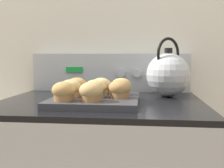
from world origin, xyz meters
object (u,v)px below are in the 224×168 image
at_px(muffin_r2_c1, 100,86).
at_px(muffin_r0_c0, 64,92).
at_px(muffin_r1_c2, 120,89).
at_px(muffin_r2_c0, 77,86).
at_px(muffin_pan, 95,100).
at_px(muffin_r1_c1, 95,89).
at_px(muffin_r1_c0, 71,89).
at_px(tea_kettle, 168,74).
at_px(muffin_r2_c2, 121,87).
at_px(muffin_r0_c1, 91,92).

bearing_deg(muffin_r2_c1, muffin_r0_c0, -117.93).
xyz_separation_m(muffin_r0_c0, muffin_r1_c2, (0.17, 0.08, 0.00)).
bearing_deg(muffin_r2_c0, muffin_pan, -44.67).
xyz_separation_m(muffin_r1_c1, muffin_r1_c2, (0.08, -0.00, 0.00)).
relative_size(muffin_r0_c0, muffin_r1_c0, 1.00).
height_order(muffin_r0_c0, tea_kettle, tea_kettle).
height_order(muffin_r1_c0, muffin_r1_c2, same).
xyz_separation_m(muffin_pan, muffin_r1_c1, (0.00, 0.00, 0.04)).
relative_size(muffin_r0_c0, tea_kettle, 0.31).
height_order(muffin_pan, muffin_r1_c1, muffin_r1_c1).
height_order(muffin_pan, muffin_r1_c0, muffin_r1_c0).
relative_size(muffin_r1_c0, tea_kettle, 0.31).
relative_size(muffin_pan, tea_kettle, 1.24).
relative_size(muffin_r1_c1, muffin_r2_c2, 1.00).
relative_size(muffin_r0_c1, muffin_r1_c2, 1.00).
xyz_separation_m(muffin_pan, muffin_r1_c2, (0.09, -0.00, 0.04)).
bearing_deg(muffin_r1_c2, tea_kettle, 49.49).
height_order(muffin_r2_c2, tea_kettle, tea_kettle).
distance_m(muffin_pan, muffin_r2_c0, 0.12).
bearing_deg(tea_kettle, muffin_r0_c1, -131.89).
bearing_deg(muffin_r0_c1, muffin_r1_c1, 91.40).
bearing_deg(muffin_r0_c0, muffin_r0_c1, -0.36).
distance_m(muffin_r0_c0, muffin_r1_c0, 0.08).
distance_m(muffin_r0_c1, tea_kettle, 0.39).
xyz_separation_m(muffin_r1_c2, muffin_r2_c2, (-0.00, 0.09, 0.00)).
xyz_separation_m(muffin_r1_c0, muffin_r2_c0, (0.00, 0.09, 0.00)).
bearing_deg(muffin_r1_c1, muffin_r2_c1, 88.15).
relative_size(muffin_pan, muffin_r0_c0, 3.96).
xyz_separation_m(muffin_r1_c1, muffin_r2_c1, (0.00, 0.08, 0.00)).
xyz_separation_m(muffin_pan, muffin_r0_c1, (0.00, -0.08, 0.04)).
height_order(muffin_r0_c0, muffin_r0_c1, same).
height_order(muffin_pan, muffin_r0_c0, muffin_r0_c0).
height_order(muffin_r0_c0, muffin_r1_c2, same).
height_order(muffin_pan, muffin_r2_c0, muffin_r2_c0).
distance_m(muffin_r2_c1, muffin_r2_c2, 0.08).
bearing_deg(muffin_r2_c0, muffin_r1_c2, -26.90).
distance_m(muffin_r2_c0, muffin_r2_c2, 0.17).
distance_m(muffin_pan, tea_kettle, 0.34).
bearing_deg(muffin_r1_c2, muffin_r2_c1, 133.52).
xyz_separation_m(muffin_r2_c0, tea_kettle, (0.35, 0.12, 0.04)).
relative_size(muffin_r0_c1, muffin_r2_c1, 1.00).
distance_m(muffin_r1_c2, muffin_r2_c0, 0.19).
distance_m(muffin_r2_c0, muffin_r2_c1, 0.09).
relative_size(muffin_pan, muffin_r1_c0, 3.96).
relative_size(muffin_r0_c0, muffin_r2_c0, 1.00).
xyz_separation_m(muffin_pan, muffin_r2_c1, (0.00, 0.08, 0.04)).
bearing_deg(muffin_r1_c2, muffin_r0_c1, -135.13).
distance_m(muffin_r1_c0, muffin_r1_c1, 0.09).
xyz_separation_m(muffin_r1_c0, muffin_r2_c1, (0.09, 0.09, 0.00)).
distance_m(muffin_r1_c1, muffin_r2_c1, 0.08).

